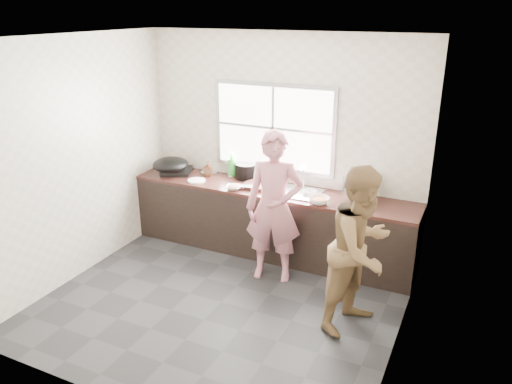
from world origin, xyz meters
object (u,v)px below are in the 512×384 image
at_px(glass_jar, 231,172).
at_px(person_side, 361,249).
at_px(bowl_crabs, 319,201).
at_px(bottle_brown_tall, 208,169).
at_px(pot_lid_right, 209,172).
at_px(bowl_mince, 234,187).
at_px(bottle_brown_short, 247,174).
at_px(wok, 171,165).
at_px(bottle_green, 232,164).
at_px(dish_rack, 362,187).
at_px(woman, 274,212).
at_px(burner, 177,171).
at_px(bowl_held, 310,192).
at_px(black_pot, 246,171).
at_px(plate_food, 197,180).
at_px(pot_lid_left, 171,174).
at_px(cutting_board, 260,185).

bearing_deg(glass_jar, person_side, -31.54).
relative_size(bowl_crabs, bottle_brown_tall, 1.06).
height_order(bowl_crabs, pot_lid_right, bowl_crabs).
height_order(bowl_mince, bottle_brown_tall, bottle_brown_tall).
bearing_deg(bottle_brown_short, wok, -164.40).
bearing_deg(pot_lid_right, bottle_brown_short, -3.90).
xyz_separation_m(bottle_green, dish_rack, (1.75, -0.11, -0.01)).
bearing_deg(person_side, bowl_mince, 86.24).
bearing_deg(dish_rack, woman, -140.77).
bearing_deg(bowl_crabs, wok, 176.62).
xyz_separation_m(bowl_mince, glass_jar, (-0.26, 0.42, 0.03)).
bearing_deg(bowl_crabs, bottle_green, 161.91).
relative_size(woman, bottle_brown_tall, 8.96).
distance_m(bottle_brown_short, burner, 0.99).
distance_m(bowl_held, black_pot, 0.98).
xyz_separation_m(bottle_brown_short, burner, (-0.98, -0.16, -0.05)).
distance_m(bottle_brown_tall, pot_lid_right, 0.17).
bearing_deg(glass_jar, bowl_mince, -58.17).
relative_size(plate_food, bottle_brown_short, 1.51).
height_order(wok, pot_lid_left, wok).
xyz_separation_m(bottle_brown_tall, dish_rack, (2.04, 0.02, 0.06)).
height_order(bowl_crabs, wok, wok).
bearing_deg(dish_rack, bowl_crabs, -141.19).
relative_size(cutting_board, bottle_brown_tall, 2.25).
distance_m(woman, bowl_mince, 0.77).
relative_size(bowl_crabs, dish_rack, 0.48).
relative_size(person_side, cutting_board, 4.02).
bearing_deg(pot_lid_right, pot_lid_left, -145.84).
distance_m(bottle_brown_tall, glass_jar, 0.30).
distance_m(bottle_brown_short, wok, 1.03).
bearing_deg(woman, black_pot, 120.22).
relative_size(bowl_mince, bottle_brown_tall, 1.06).
distance_m(woman, dish_rack, 1.08).
distance_m(woman, bottle_brown_tall, 1.39).
xyz_separation_m(person_side, burner, (-2.78, 1.08, 0.07)).
xyz_separation_m(bowl_held, bottle_brown_tall, (-1.44, 0.10, 0.06)).
distance_m(plate_food, bottle_green, 0.51).
bearing_deg(person_side, glass_jar, 79.73).
height_order(bowl_held, plate_food, bowl_held).
xyz_separation_m(black_pot, pot_lid_left, (-0.98, -0.28, -0.09)).
xyz_separation_m(bowl_mince, burner, (-0.99, 0.24, 0.00)).
relative_size(woman, bottle_brown_short, 10.79).
bearing_deg(bowl_crabs, pot_lid_right, 165.47).
relative_size(person_side, wok, 3.46).
bearing_deg(plate_food, pot_lid_right, 95.52).
bearing_deg(plate_food, pot_lid_left, 168.68).
xyz_separation_m(glass_jar, burner, (-0.73, -0.18, -0.03)).
distance_m(cutting_board, bottle_green, 0.57).
relative_size(bottle_green, bottle_brown_tall, 1.81).
height_order(dish_rack, pot_lid_right, dish_rack).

